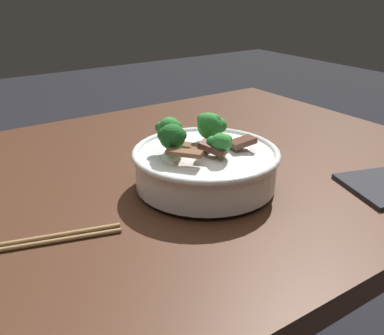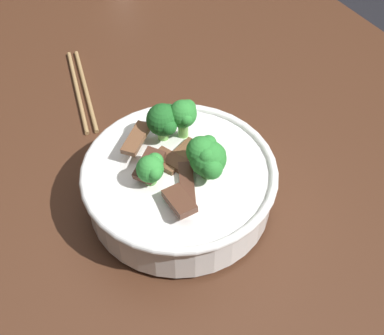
# 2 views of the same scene
# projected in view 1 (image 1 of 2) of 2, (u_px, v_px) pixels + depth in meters

# --- Properties ---
(dining_table) EXTENTS (1.53, 0.86, 0.80)m
(dining_table) POSITION_uv_depth(u_px,v_px,m) (93.00, 244.00, 0.83)
(dining_table) COLOR #472819
(dining_table) RESTS_ON ground
(rice_bowl) EXTENTS (0.26, 0.26, 0.13)m
(rice_bowl) POSITION_uv_depth(u_px,v_px,m) (205.00, 163.00, 0.78)
(rice_bowl) COLOR white
(rice_bowl) RESTS_ON dining_table
(chopsticks_pair) EXTENTS (0.21, 0.08, 0.01)m
(chopsticks_pair) POSITION_uv_depth(u_px,v_px,m) (48.00, 240.00, 0.63)
(chopsticks_pair) COLOR #9E7A4C
(chopsticks_pair) RESTS_ON dining_table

